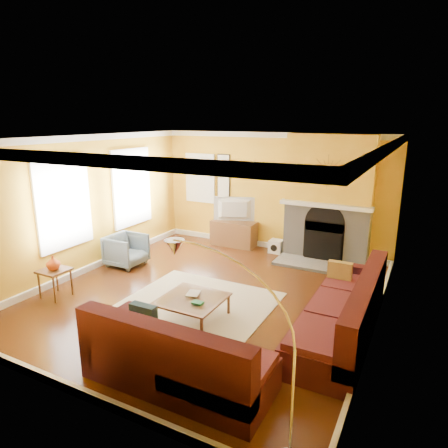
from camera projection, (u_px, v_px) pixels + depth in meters
The scene contains 27 objects.
floor at pixel (209, 295), 7.01m from camera, with size 5.50×6.00×0.02m, color #5D2F13.
ceiling at pixel (207, 137), 6.31m from camera, with size 5.50×6.00×0.02m, color white.
wall_back at pixel (272, 192), 9.24m from camera, with size 5.50×0.02×2.70m, color gold.
wall_front at pixel (62, 285), 4.08m from camera, with size 5.50×0.02×2.70m, color gold.
wall_left at pixel (87, 204), 7.89m from camera, with size 0.02×6.00×2.70m, color gold.
wall_right at pixel (384, 243), 5.43m from camera, with size 0.02×6.00×2.70m, color gold.
baseboard at pixel (209, 291), 6.99m from camera, with size 5.50×6.00×0.12m, color white, non-canonical shape.
crown_molding at pixel (207, 142), 6.33m from camera, with size 5.50×6.00×0.12m, color white, non-canonical shape.
window_left_near at pixel (131, 187), 8.95m from camera, with size 0.06×1.22×1.72m, color white.
window_left_far at pixel (63, 203), 7.32m from camera, with size 0.06×1.22×1.72m, color white.
window_back at pixel (200, 178), 10.00m from camera, with size 0.82×0.06×1.22m, color white.
wall_art at pixel (224, 178), 9.70m from camera, with size 0.34×0.04×1.14m, color white.
fireplace at pixel (328, 199), 8.46m from camera, with size 1.80×0.40×2.70m, color gray, non-canonical shape.
mantel at pixel (325, 205), 8.28m from camera, with size 1.92×0.22×0.08m, color white.
hearth at pixel (318, 265), 8.33m from camera, with size 1.80×0.70×0.06m, color gray.
sunburst at pixel (328, 172), 8.11m from camera, with size 0.70×0.04×0.70m, color olive, non-canonical shape.
rug at pixel (203, 300), 6.79m from camera, with size 2.40×1.80×0.02m, color beige.
sectional_sofa at pixel (258, 304), 5.65m from camera, with size 2.96×3.81×0.90m, color #441518, non-canonical shape.
coffee_table at pixel (192, 309), 6.10m from camera, with size 0.92×0.92×0.37m, color white, non-canonical shape.
media_console at pixel (234, 233), 9.68m from camera, with size 1.09×0.49×0.60m, color brown.
tv at pixel (234, 210), 9.53m from camera, with size 1.01×0.13×0.58m, color black.
subwoofer at pixel (276, 246), 9.19m from camera, with size 0.29×0.29×0.29m, color white.
armchair at pixel (126, 250), 8.34m from camera, with size 0.71×0.73×0.66m, color slate.
side_table at pixel (56, 283), 6.87m from camera, with size 0.46×0.46×0.50m, color brown, non-canonical shape.
vase at pixel (53, 263), 6.78m from camera, with size 0.24×0.24×0.25m, color #E2541B.
book at pixel (187, 293), 6.19m from camera, with size 0.19×0.26×0.03m, color white.
arc_lamp at pixel (236, 355), 3.52m from camera, with size 1.26×0.36×1.95m, color silver, non-canonical shape.
Camera 1 is at (3.22, -5.60, 3.00)m, focal length 32.00 mm.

